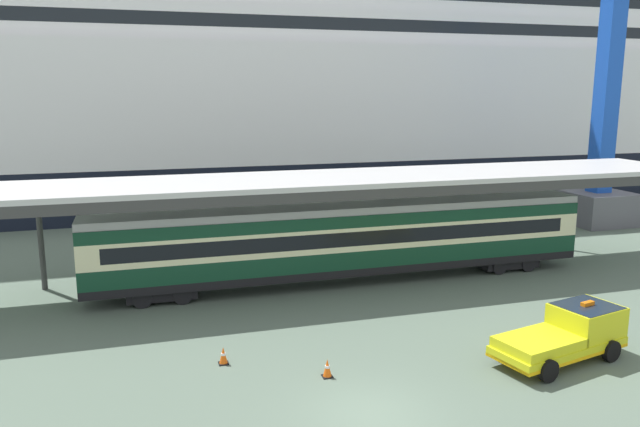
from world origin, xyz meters
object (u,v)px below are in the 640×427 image
(cruise_ship, at_px, (120,41))
(traffic_cone_mid, at_px, (327,368))
(train_carriage, at_px, (346,238))
(service_truck, at_px, (569,333))
(traffic_cone_near, at_px, (223,356))

(cruise_ship, height_order, traffic_cone_mid, cruise_ship)
(cruise_ship, bearing_deg, train_carriage, -71.12)
(cruise_ship, relative_size, traffic_cone_mid, 234.57)
(train_carriage, relative_size, service_truck, 4.67)
(traffic_cone_mid, bearing_deg, train_carriage, 67.71)
(cruise_ship, distance_m, train_carriage, 35.57)
(train_carriage, xyz_separation_m, traffic_cone_near, (-7.47, -8.09, -2.00))
(traffic_cone_near, bearing_deg, service_truck, -14.27)
(traffic_cone_near, distance_m, traffic_cone_mid, 3.91)
(service_truck, bearing_deg, traffic_cone_mid, 173.37)
(service_truck, distance_m, traffic_cone_near, 12.72)
(service_truck, distance_m, traffic_cone_mid, 9.09)
(cruise_ship, distance_m, traffic_cone_near, 42.30)
(traffic_cone_near, bearing_deg, traffic_cone_mid, -32.24)
(train_carriage, distance_m, traffic_cone_mid, 11.17)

